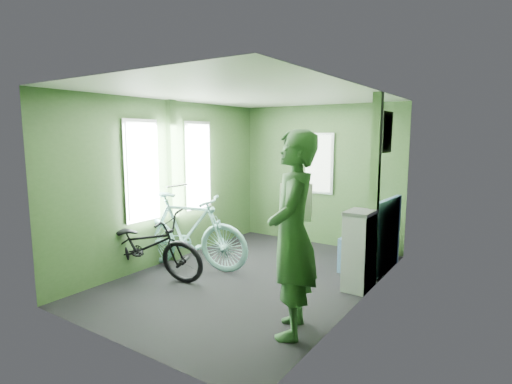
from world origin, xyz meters
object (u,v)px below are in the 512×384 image
bench_seat (371,247)px  bicycle_mint (188,269)px  bicycle_black (145,278)px  passenger (292,234)px  waste_box (359,250)px

bench_seat → bicycle_mint: bearing=-142.1°
bicycle_black → passenger: 2.43m
bicycle_black → bicycle_mint: size_ratio=0.95×
bicycle_black → bench_seat: (2.26, 2.01, 0.29)m
waste_box → bench_seat: size_ratio=0.97×
bicycle_mint → bench_seat: size_ratio=1.80×
bicycle_black → waste_box: (2.38, 1.16, 0.47)m
passenger → waste_box: 1.44m
passenger → bench_seat: bearing=156.0°
passenger → bench_seat: 2.30m
bicycle_black → bench_seat: bench_seat is taller
bicycle_black → bench_seat: bearing=-60.3°
bench_seat → waste_box: bearing=-79.1°
passenger → waste_box: bearing=150.7°
bench_seat → bicycle_black: bearing=-135.2°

